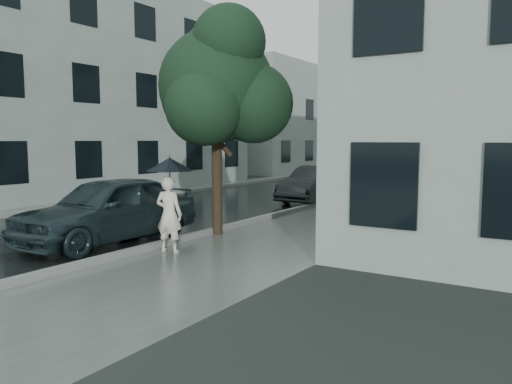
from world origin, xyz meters
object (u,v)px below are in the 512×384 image
Objects in this scene: car_far at (316,184)px; car_near at (109,209)px; pedestrian at (169,214)px; lamp_post at (378,129)px; street_tree at (219,85)px.

car_near is at bearing -95.28° from car_far.
lamp_post is (0.24, 12.78, 2.03)m from pedestrian.
pedestrian is 3.76m from street_tree.
car_far is (0.83, 9.54, -0.09)m from car_near.
street_tree is at bearing -84.45° from car_far.
street_tree reaches higher than car_far.
car_far is at bearing -95.04° from pedestrian.
lamp_post is 4.05m from car_far.
lamp_post is at bearing 82.38° from car_near.
street_tree is at bearing -92.67° from pedestrian.
pedestrian reaches higher than car_far.
pedestrian is at bearing -81.01° from street_tree.
car_far is at bearing 95.86° from street_tree.
pedestrian is 0.36× the size of car_near.
lamp_post is 1.09× the size of car_near.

